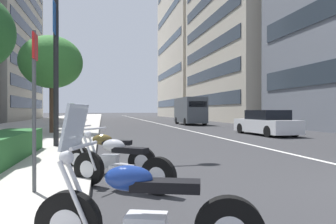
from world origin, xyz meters
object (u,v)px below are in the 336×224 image
at_px(street_tree_far_plaza, 51,62).
at_px(motorcycle_nearest_camera, 142,215).
at_px(motorcycle_second_in_row, 121,166).
at_px(car_following_behind, 266,123).
at_px(parking_sign_by_curb, 34,95).
at_px(delivery_van_ahead, 190,110).
at_px(motorcycle_by_sign_pole, 108,156).
at_px(street_lamp_with_banners, 66,9).

bearing_deg(street_tree_far_plaza, motorcycle_nearest_camera, -168.43).
distance_m(motorcycle_second_in_row, car_following_behind, 13.92).
xyz_separation_m(motorcycle_second_in_row, street_tree_far_plaza, (13.00, 3.16, 3.77)).
bearing_deg(motorcycle_nearest_camera, motorcycle_second_in_row, -70.00).
distance_m(motorcycle_nearest_camera, parking_sign_by_curb, 2.90).
relative_size(parking_sign_by_curb, street_tree_far_plaza, 0.45).
distance_m(parking_sign_by_curb, street_tree_far_plaza, 13.78).
xyz_separation_m(motorcycle_nearest_camera, car_following_behind, (13.27, -8.96, 0.23)).
distance_m(car_following_behind, delivery_van_ahead, 13.68).
distance_m(motorcycle_by_sign_pole, parking_sign_by_curb, 2.54).
xyz_separation_m(car_following_behind, street_lamp_with_banners, (-4.63, 10.58, 4.38)).
relative_size(motorcycle_nearest_camera, street_lamp_with_banners, 0.25).
relative_size(motorcycle_second_in_row, parking_sign_by_curb, 0.69).
bearing_deg(motorcycle_second_in_row, street_tree_far_plaza, -38.24).
height_order(motorcycle_nearest_camera, parking_sign_by_curb, parking_sign_by_curb).
bearing_deg(parking_sign_by_curb, street_tree_far_plaza, 7.70).
bearing_deg(motorcycle_by_sign_pole, car_following_behind, -112.70).
bearing_deg(parking_sign_by_curb, motorcycle_second_in_row, -72.57).
bearing_deg(motorcycle_by_sign_pole, delivery_van_ahead, -88.29).
distance_m(car_following_behind, street_lamp_with_banners, 12.35).
bearing_deg(motorcycle_second_in_row, motorcycle_nearest_camera, 128.97).
bearing_deg(motorcycle_second_in_row, delivery_van_ahead, -71.06).
bearing_deg(motorcycle_by_sign_pole, parking_sign_by_curb, 80.48).
bearing_deg(street_tree_far_plaza, motorcycle_second_in_row, -166.32).
distance_m(motorcycle_nearest_camera, car_following_behind, 16.02).
bearing_deg(motorcycle_second_in_row, parking_sign_by_curb, 55.51).
height_order(motorcycle_second_in_row, street_tree_far_plaza, street_tree_far_plaza).
bearing_deg(delivery_van_ahead, street_lamp_with_banners, 151.61).
relative_size(motorcycle_nearest_camera, car_following_behind, 0.45).
xyz_separation_m(motorcycle_second_in_row, parking_sign_by_curb, (-0.42, 1.35, 1.24)).
bearing_deg(delivery_van_ahead, car_following_behind, -177.25).
bearing_deg(motorcycle_second_in_row, street_lamp_with_banners, -37.16).
xyz_separation_m(car_following_behind, street_tree_far_plaza, (2.39, 12.17, 3.51)).
height_order(motorcycle_by_sign_pole, street_lamp_with_banners, street_lamp_with_banners).
height_order(motorcycle_nearest_camera, motorcycle_by_sign_pole, motorcycle_nearest_camera).
distance_m(motorcycle_by_sign_pole, street_lamp_with_banners, 6.64).
xyz_separation_m(motorcycle_by_sign_pole, car_following_behind, (9.16, -9.19, 0.27)).
distance_m(delivery_van_ahead, street_tree_far_plaza, 16.38).
bearing_deg(street_lamp_with_banners, motorcycle_second_in_row, -165.24).
xyz_separation_m(parking_sign_by_curb, street_lamp_with_banners, (6.41, 0.23, 3.39)).
height_order(motorcycle_by_sign_pole, car_following_behind, car_following_behind).
bearing_deg(street_tree_far_plaza, street_lamp_with_banners, -167.25).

